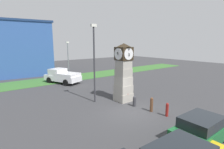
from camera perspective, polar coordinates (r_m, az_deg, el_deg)
The scene contains 12 objects.
ground_plane at distance 13.89m, azimuth 5.76°, elevation -12.03°, with size 81.90×81.90×0.00m, color #38383A.
clock_tower at distance 15.70m, azimuth 3.78°, elevation 0.34°, with size 1.61×1.62×5.23m.
bollard_near_tower at distance 15.79m, azimuth 4.97°, elevation -7.46°, with size 0.21×0.21×0.90m.
bollard_mid_row at distance 14.92m, azimuth 7.35°, elevation -8.62°, with size 0.28×0.28×0.89m.
bollard_far_row at distance 14.02m, azimuth 12.77°, elevation -9.50°, with size 0.24×0.24×1.14m.
bollard_end_row at distance 13.49m, azimuth 17.54°, elevation -10.85°, with size 0.21×0.21×1.01m.
car_by_building at distance 10.77m, azimuth 27.43°, elevation -15.56°, with size 3.91×1.90×1.55m.
pickup_truck at distance 23.94m, azimuth -15.88°, elevation -0.48°, with size 3.75×5.27×1.85m.
street_lamp_near_road at distance 30.90m, azimuth -14.18°, elevation 6.23°, with size 0.50×0.24×5.44m.
street_lamp_far_side at distance 15.24m, azimuth -5.85°, elevation 5.17°, with size 0.50×0.24×6.82m.
warehouse_blue_far at distance 33.10m, azimuth -31.70°, elevation 7.22°, with size 14.48×10.14×8.64m.
grass_verge_far at distance 27.65m, azimuth -11.07°, elevation -0.77°, with size 49.14×4.90×0.04m, color #386B2D.
Camera 1 is at (-8.94, -9.22, 5.30)m, focal length 28.00 mm.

